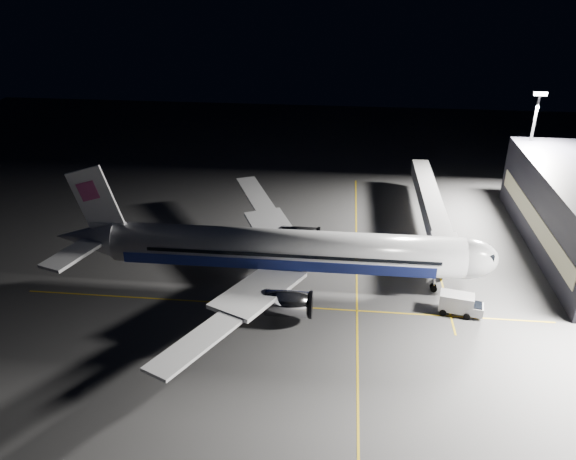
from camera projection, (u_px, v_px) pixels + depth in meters
The scene contains 12 objects.
ground at pixel (286, 282), 79.53m from camera, with size 200.00×200.00×0.00m, color #4C4C4F.
guide_line_main at pixel (357, 286), 78.60m from camera, with size 0.25×80.00×0.01m, color gold.
guide_line_cross at pixel (281, 306), 74.20m from camera, with size 70.00×0.25×0.01m, color gold.
guide_line_side at pixel (435, 256), 86.37m from camera, with size 0.25×40.00×0.01m, color gold.
airliner at pixel (278, 250), 77.30m from camera, with size 61.48×54.22×16.64m.
jet_bridge at pixel (432, 207), 91.46m from camera, with size 3.60×34.40×6.30m.
floodlight_mast_north at pixel (531, 139), 98.65m from camera, with size 2.40×0.68×20.70m.
service_truck at pixel (460, 304), 72.07m from camera, with size 5.81×3.25×2.81m.
baggage_tug at pixel (255, 245), 87.97m from camera, with size 2.67×2.45×1.58m.
safety_cone_a at pixel (265, 264), 83.54m from camera, with size 0.45×0.45×0.67m, color #FF510A.
safety_cone_b at pixel (294, 247), 88.05m from camera, with size 0.42×0.42×0.63m, color #FF510A.
safety_cone_c at pixel (246, 264), 83.55m from camera, with size 0.39×0.39×0.59m, color #FF510A.
Camera 1 is at (7.32, -67.27, 42.44)m, focal length 35.00 mm.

